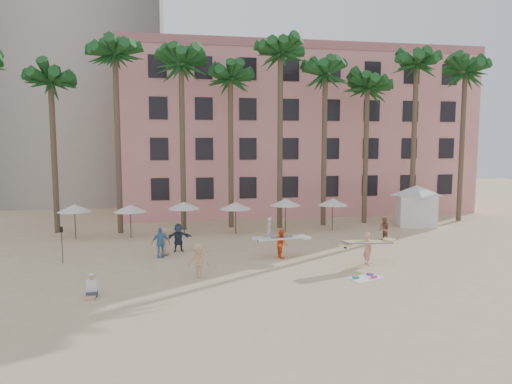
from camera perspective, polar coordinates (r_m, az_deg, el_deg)
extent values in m
plane|color=#D1B789|center=(24.37, 3.66, -10.88)|extent=(120.00, 120.00, 0.00)
cube|color=pink|center=(50.23, 4.56, 7.12)|extent=(35.00, 14.00, 16.00)
cylinder|color=brown|center=(39.33, -23.92, 3.97)|extent=(0.44, 0.44, 12.00)
cylinder|color=brown|center=(37.42, -16.88, 5.68)|extent=(0.44, 0.44, 14.00)
cylinder|color=brown|center=(37.65, -9.17, 5.49)|extent=(0.44, 0.44, 13.50)
cylinder|color=brown|center=(38.42, -3.17, 4.82)|extent=(0.44, 0.44, 12.50)
cylinder|color=brown|center=(38.11, 3.02, 6.31)|extent=(0.44, 0.44, 14.50)
cylinder|color=brown|center=(39.67, 8.52, 5.17)|extent=(0.44, 0.44, 13.00)
cylinder|color=brown|center=(41.57, 13.54, 4.42)|extent=(0.44, 0.44, 12.00)
cylinder|color=brown|center=(42.42, 19.10, 5.63)|extent=(0.44, 0.44, 14.00)
cylinder|color=brown|center=(45.47, 24.33, 5.12)|extent=(0.44, 0.44, 13.50)
cylinder|color=#332B23|center=(36.42, -21.68, -3.59)|extent=(0.07, 0.07, 2.50)
cone|color=silver|center=(36.26, -21.74, -1.87)|extent=(2.50, 2.50, 0.55)
cylinder|color=#332B23|center=(35.72, -15.40, -3.64)|extent=(0.07, 0.07, 2.40)
cone|color=silver|center=(35.56, -15.45, -1.97)|extent=(2.50, 2.50, 0.55)
cylinder|color=#332B23|center=(35.74, -8.97, -3.40)|extent=(0.07, 0.07, 2.50)
cone|color=silver|center=(35.57, -9.00, -1.66)|extent=(2.50, 2.50, 0.55)
cylinder|color=#332B23|center=(35.93, -2.56, -3.36)|extent=(0.07, 0.07, 2.40)
cone|color=silver|center=(35.77, -2.57, -1.70)|extent=(2.50, 2.50, 0.55)
cylinder|color=#332B23|center=(36.53, 3.70, -3.05)|extent=(0.07, 0.07, 2.60)
cone|color=silver|center=(36.36, 3.72, -1.26)|extent=(2.50, 2.50, 0.55)
cylinder|color=#332B23|center=(37.85, 9.53, -2.88)|extent=(0.07, 0.07, 2.50)
cone|color=silver|center=(37.70, 9.56, -1.23)|extent=(2.50, 2.50, 0.55)
cube|color=silver|center=(41.95, 19.35, -2.20)|extent=(3.79, 3.79, 2.60)
cone|color=silver|center=(41.74, 19.44, 0.18)|extent=(5.68, 5.68, 0.90)
cube|color=white|center=(25.23, 13.54, -10.42)|extent=(2.03, 1.54, 0.02)
cube|color=teal|center=(25.03, 12.37, -10.38)|extent=(0.37, 0.34, 0.10)
cube|color=#E43F8A|center=(25.34, 14.53, -10.21)|extent=(0.34, 0.30, 0.12)
cube|color=#553785|center=(25.82, 14.07, -9.93)|extent=(0.34, 0.37, 0.08)
imported|color=tan|center=(27.69, 13.78, -6.88)|extent=(0.51, 0.74, 1.94)
cube|color=#D6C885|center=(27.61, 13.80, -6.10)|extent=(3.28, 1.56, 0.38)
imported|color=#FF4D1A|center=(28.67, 3.22, -6.45)|extent=(0.75, 0.92, 1.77)
cube|color=silver|center=(28.59, 3.23, -5.75)|extent=(3.03, 1.08, 0.31)
imported|color=#94563D|center=(34.74, 15.75, -4.49)|extent=(0.80, 0.95, 1.72)
imported|color=tan|center=(29.70, -11.40, -6.12)|extent=(1.01, 0.85, 1.77)
imported|color=#2C374D|center=(30.62, -9.68, -5.64)|extent=(1.77, 0.76, 1.85)
imported|color=tan|center=(24.57, -7.20, -8.51)|extent=(1.30, 0.88, 1.86)
imported|color=beige|center=(33.28, 1.62, -4.69)|extent=(0.69, 0.76, 1.75)
imported|color=#4E8AB6|center=(29.12, -11.82, -6.21)|extent=(1.19, 0.64, 1.93)
cylinder|color=black|center=(29.51, -23.08, -6.24)|extent=(0.04, 0.04, 2.10)
cube|color=black|center=(29.32, -23.16, -4.33)|extent=(0.18, 0.03, 0.35)
cube|color=#3F3F4C|center=(23.07, -19.82, -11.91)|extent=(0.47, 0.44, 0.25)
cube|color=tan|center=(22.74, -19.98, -12.34)|extent=(0.42, 0.47, 0.13)
cube|color=white|center=(23.00, -19.83, -10.92)|extent=(0.46, 0.27, 0.58)
sphere|color=tan|center=(22.88, -19.87, -9.91)|extent=(0.25, 0.25, 0.25)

